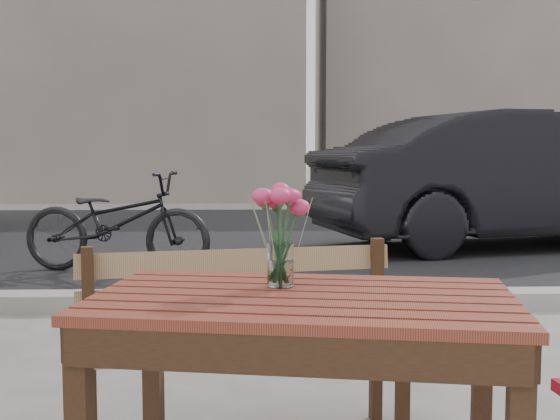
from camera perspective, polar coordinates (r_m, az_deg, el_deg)
name	(u,v)px	position (r m, az deg, el deg)	size (l,w,h in m)	color
street	(255,258)	(6.95, -2.05, -3.96)	(30.00, 8.12, 0.12)	black
backdrop_buildings	(264,39)	(16.39, -1.28, 13.73)	(15.50, 4.00, 8.00)	slate
main_table	(303,336)	(1.97, 1.88, -10.22)	(1.25, 0.85, 0.71)	maroon
main_bench	(242,319)	(2.70, -3.11, -8.83)	(1.28, 0.59, 0.77)	#8E6C49
main_vase	(281,222)	(2.03, 0.04, -1.01)	(0.17, 0.17, 0.30)	white
parked_car	(515,180)	(8.45, 18.53, 2.33)	(1.60, 4.60, 1.51)	black
bicycle	(116,222)	(6.47, -13.15, -0.94)	(0.61, 1.74, 0.91)	black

